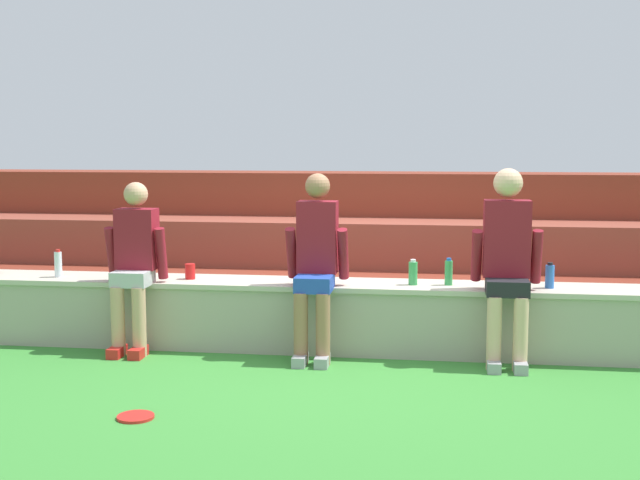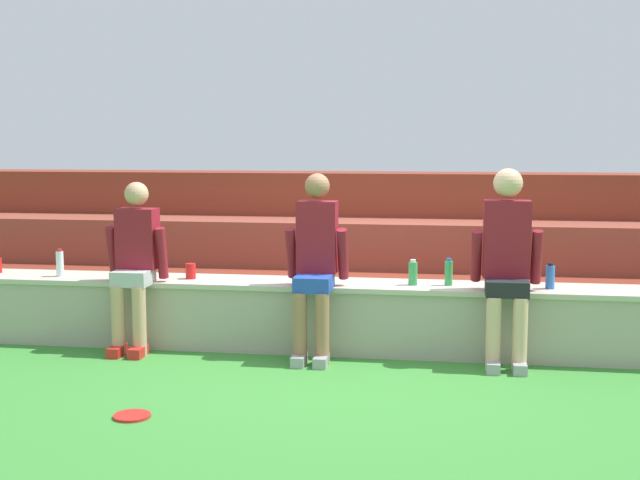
{
  "view_description": "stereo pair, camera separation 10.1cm",
  "coord_description": "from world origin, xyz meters",
  "px_view_note": "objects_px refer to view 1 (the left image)",
  "views": [
    {
      "loc": [
        0.67,
        -6.41,
        1.71
      ],
      "look_at": [
        -0.27,
        0.25,
        0.9
      ],
      "focal_mm": 46.93,
      "sensor_mm": 36.0,
      "label": 1
    },
    {
      "loc": [
        0.77,
        -6.39,
        1.71
      ],
      "look_at": [
        -0.27,
        0.25,
        0.9
      ],
      "focal_mm": 46.93,
      "sensor_mm": 36.0,
      "label": 2
    }
  ],
  "objects_px": {
    "frisbee": "(136,417)",
    "water_bottle_mid_right": "(550,276)",
    "person_center": "(507,258)",
    "water_bottle_center_gap": "(58,264)",
    "person_far_left": "(134,262)",
    "plastic_cup_right_end": "(190,271)",
    "person_left_of_center": "(316,261)",
    "water_bottle_mid_left": "(413,273)",
    "water_bottle_near_left": "(449,272)"
  },
  "relations": [
    {
      "from": "person_left_of_center",
      "to": "person_center",
      "type": "distance_m",
      "value": 1.47
    },
    {
      "from": "water_bottle_mid_right",
      "to": "water_bottle_mid_left",
      "type": "height_order",
      "value": "water_bottle_mid_left"
    },
    {
      "from": "water_bottle_center_gap",
      "to": "plastic_cup_right_end",
      "type": "relative_size",
      "value": 1.84
    },
    {
      "from": "person_far_left",
      "to": "plastic_cup_right_end",
      "type": "height_order",
      "value": "person_far_left"
    },
    {
      "from": "person_far_left",
      "to": "person_left_of_center",
      "type": "bearing_deg",
      "value": 0.11
    },
    {
      "from": "water_bottle_mid_right",
      "to": "water_bottle_center_gap",
      "type": "bearing_deg",
      "value": -179.6
    },
    {
      "from": "person_far_left",
      "to": "water_bottle_mid_left",
      "type": "height_order",
      "value": "person_far_left"
    },
    {
      "from": "water_bottle_near_left",
      "to": "water_bottle_center_gap",
      "type": "bearing_deg",
      "value": -178.95
    },
    {
      "from": "person_far_left",
      "to": "water_bottle_mid_left",
      "type": "distance_m",
      "value": 2.24
    },
    {
      "from": "person_far_left",
      "to": "water_bottle_center_gap",
      "type": "bearing_deg",
      "value": 164.07
    },
    {
      "from": "water_bottle_mid_right",
      "to": "frisbee",
      "type": "height_order",
      "value": "water_bottle_mid_right"
    },
    {
      "from": "water_bottle_near_left",
      "to": "plastic_cup_right_end",
      "type": "height_order",
      "value": "water_bottle_near_left"
    },
    {
      "from": "water_bottle_mid_right",
      "to": "water_bottle_center_gap",
      "type": "xyz_separation_m",
      "value": [
        -4.04,
        -0.03,
        0.02
      ]
    },
    {
      "from": "water_bottle_mid_left",
      "to": "plastic_cup_right_end",
      "type": "relative_size",
      "value": 1.6
    },
    {
      "from": "water_bottle_mid_left",
      "to": "frisbee",
      "type": "bearing_deg",
      "value": -131.66
    },
    {
      "from": "water_bottle_near_left",
      "to": "frisbee",
      "type": "height_order",
      "value": "water_bottle_near_left"
    },
    {
      "from": "water_bottle_mid_left",
      "to": "frisbee",
      "type": "xyz_separation_m",
      "value": [
        -1.64,
        -1.85,
        -0.65
      ]
    },
    {
      "from": "person_far_left",
      "to": "water_bottle_near_left",
      "type": "xyz_separation_m",
      "value": [
        2.51,
        0.27,
        -0.07
      ]
    },
    {
      "from": "frisbee",
      "to": "plastic_cup_right_end",
      "type": "bearing_deg",
      "value": 96.23
    },
    {
      "from": "person_center",
      "to": "water_bottle_mid_left",
      "type": "relative_size",
      "value": 7.29
    },
    {
      "from": "person_left_of_center",
      "to": "water_bottle_mid_right",
      "type": "distance_m",
      "value": 1.83
    },
    {
      "from": "water_bottle_mid_right",
      "to": "water_bottle_center_gap",
      "type": "height_order",
      "value": "water_bottle_center_gap"
    },
    {
      "from": "water_bottle_near_left",
      "to": "plastic_cup_right_end",
      "type": "xyz_separation_m",
      "value": [
        -2.13,
        -0.01,
        -0.04
      ]
    },
    {
      "from": "person_center",
      "to": "plastic_cup_right_end",
      "type": "distance_m",
      "value": 2.58
    },
    {
      "from": "water_bottle_near_left",
      "to": "water_bottle_mid_left",
      "type": "distance_m",
      "value": 0.28
    },
    {
      "from": "person_far_left",
      "to": "person_left_of_center",
      "type": "height_order",
      "value": "person_left_of_center"
    },
    {
      "from": "person_left_of_center",
      "to": "plastic_cup_right_end",
      "type": "height_order",
      "value": "person_left_of_center"
    },
    {
      "from": "person_center",
      "to": "water_bottle_mid_left",
      "type": "height_order",
      "value": "person_center"
    },
    {
      "from": "person_left_of_center",
      "to": "plastic_cup_right_end",
      "type": "relative_size",
      "value": 11.33
    },
    {
      "from": "person_left_of_center",
      "to": "frisbee",
      "type": "xyz_separation_m",
      "value": [
        -0.89,
        -1.6,
        -0.76
      ]
    },
    {
      "from": "water_bottle_near_left",
      "to": "water_bottle_mid_right",
      "type": "bearing_deg",
      "value": -2.32
    },
    {
      "from": "water_bottle_near_left",
      "to": "water_bottle_mid_left",
      "type": "height_order",
      "value": "water_bottle_near_left"
    },
    {
      "from": "person_center",
      "to": "water_bottle_center_gap",
      "type": "height_order",
      "value": "person_center"
    },
    {
      "from": "water_bottle_mid_right",
      "to": "water_bottle_mid_left",
      "type": "distance_m",
      "value": 1.06
    },
    {
      "from": "person_left_of_center",
      "to": "plastic_cup_right_end",
      "type": "bearing_deg",
      "value": 166.52
    },
    {
      "from": "plastic_cup_right_end",
      "to": "frisbee",
      "type": "height_order",
      "value": "plastic_cup_right_end"
    },
    {
      "from": "water_bottle_mid_right",
      "to": "person_left_of_center",
      "type": "bearing_deg",
      "value": -172.46
    },
    {
      "from": "person_left_of_center",
      "to": "frisbee",
      "type": "distance_m",
      "value": 1.99
    },
    {
      "from": "frisbee",
      "to": "water_bottle_mid_right",
      "type": "bearing_deg",
      "value": 34.26
    },
    {
      "from": "frisbee",
      "to": "water_bottle_near_left",
      "type": "bearing_deg",
      "value": 44.25
    },
    {
      "from": "water_bottle_center_gap",
      "to": "person_center",
      "type": "bearing_deg",
      "value": -2.82
    },
    {
      "from": "person_far_left",
      "to": "person_center",
      "type": "distance_m",
      "value": 2.95
    },
    {
      "from": "person_center",
      "to": "frisbee",
      "type": "bearing_deg",
      "value": -145.3
    },
    {
      "from": "person_left_of_center",
      "to": "frisbee",
      "type": "bearing_deg",
      "value": -119.13
    },
    {
      "from": "person_far_left",
      "to": "frisbee",
      "type": "bearing_deg",
      "value": -69.86
    },
    {
      "from": "person_center",
      "to": "water_bottle_center_gap",
      "type": "relative_size",
      "value": 6.35
    },
    {
      "from": "water_bottle_near_left",
      "to": "plastic_cup_right_end",
      "type": "bearing_deg",
      "value": -179.77
    },
    {
      "from": "water_bottle_center_gap",
      "to": "frisbee",
      "type": "xyz_separation_m",
      "value": [
        1.34,
        -1.81,
        -0.66
      ]
    },
    {
      "from": "water_bottle_mid_left",
      "to": "frisbee",
      "type": "distance_m",
      "value": 2.55
    },
    {
      "from": "water_bottle_center_gap",
      "to": "person_left_of_center",
      "type": "bearing_deg",
      "value": -5.42
    }
  ]
}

